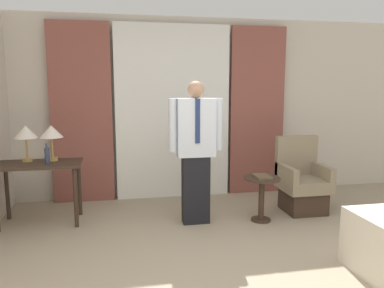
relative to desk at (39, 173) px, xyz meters
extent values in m
cube|color=beige|center=(1.77, 0.96, 0.72)|extent=(10.00, 0.06, 2.70)
cube|color=white|center=(1.77, 0.83, 0.66)|extent=(1.70, 0.06, 2.58)
cube|color=brown|center=(0.45, 0.83, 0.66)|extent=(0.86, 0.06, 2.58)
cube|color=brown|center=(3.09, 0.83, 0.66)|extent=(0.86, 0.06, 2.58)
cube|color=#38281E|center=(0.00, 0.00, 0.11)|extent=(1.00, 0.57, 0.03)
cylinder|color=#38281E|center=(0.44, -0.22, -0.27)|extent=(0.05, 0.05, 0.73)
cylinder|color=#38281E|center=(-0.44, 0.22, -0.27)|extent=(0.05, 0.05, 0.73)
cylinder|color=#38281E|center=(0.44, 0.22, -0.27)|extent=(0.05, 0.05, 0.73)
cylinder|color=tan|center=(-0.15, 0.12, 0.15)|extent=(0.12, 0.12, 0.04)
cylinder|color=tan|center=(-0.15, 0.12, 0.29)|extent=(0.02, 0.02, 0.25)
cone|color=silver|center=(-0.15, 0.12, 0.50)|extent=(0.28, 0.28, 0.15)
cylinder|color=tan|center=(0.15, 0.12, 0.15)|extent=(0.12, 0.12, 0.04)
cylinder|color=tan|center=(0.15, 0.12, 0.29)|extent=(0.02, 0.02, 0.25)
cone|color=silver|center=(0.15, 0.12, 0.50)|extent=(0.28, 0.28, 0.15)
cylinder|color=#2D3851|center=(0.12, -0.09, 0.23)|extent=(0.06, 0.06, 0.20)
cylinder|color=#2D3851|center=(0.12, -0.09, 0.35)|extent=(0.02, 0.02, 0.06)
cube|color=black|center=(1.88, -0.34, -0.21)|extent=(0.33, 0.17, 0.84)
cube|color=silver|center=(1.88, -0.34, 0.56)|extent=(0.46, 0.21, 0.70)
cube|color=navy|center=(1.88, -0.45, 0.65)|extent=(0.06, 0.01, 0.52)
cylinder|color=silver|center=(1.60, -0.34, 0.59)|extent=(0.10, 0.10, 0.63)
cylinder|color=silver|center=(2.16, -0.34, 0.59)|extent=(0.10, 0.10, 0.63)
sphere|color=tan|center=(1.88, -0.34, 1.01)|extent=(0.20, 0.20, 0.20)
cube|color=#38281E|center=(3.38, -0.22, -0.48)|extent=(0.50, 0.49, 0.30)
cube|color=gray|center=(3.38, -0.22, -0.25)|extent=(0.59, 0.58, 0.16)
cube|color=gray|center=(3.38, 0.03, 0.10)|extent=(0.59, 0.10, 0.54)
cube|color=gray|center=(3.13, -0.22, -0.08)|extent=(0.08, 0.58, 0.18)
cube|color=gray|center=(3.64, -0.22, -0.08)|extent=(0.08, 0.58, 0.18)
cylinder|color=#38281E|center=(2.70, -0.44, -0.62)|extent=(0.25, 0.25, 0.02)
cylinder|color=#38281E|center=(2.70, -0.44, -0.36)|extent=(0.07, 0.07, 0.53)
cylinder|color=#38281E|center=(2.70, -0.44, -0.08)|extent=(0.45, 0.45, 0.02)
cube|color=brown|center=(2.69, -0.46, -0.05)|extent=(0.18, 0.26, 0.03)
camera|label=1|loc=(0.99, -4.72, 1.05)|focal=35.00mm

